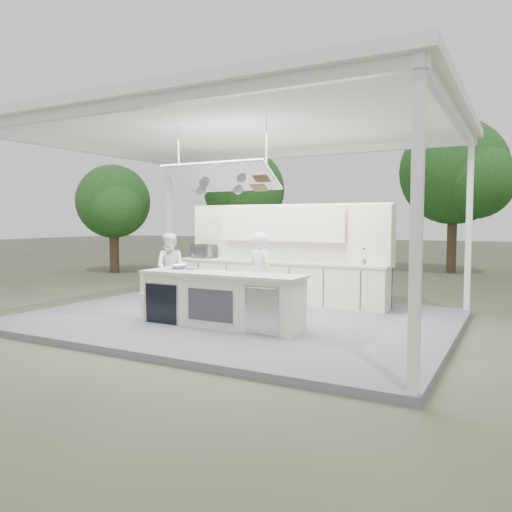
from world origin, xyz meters
The scene contains 12 objects.
ground centered at (0.00, 0.00, 0.00)m, with size 90.00×90.00×0.00m, color #4E543A.
stage_deck centered at (0.00, 0.00, 0.06)m, with size 8.00×6.00×0.12m, color #57575B.
tent centered at (0.00, -0.01, 3.71)m, with size 8.20×6.20×3.86m.
demo_island centered at (0.18, -0.91, 0.60)m, with size 3.10×0.79×0.95m.
back_counter centered at (0.00, 1.90, 0.60)m, with size 5.08×0.72×0.95m.
back_wall_unit centered at (0.44, 2.11, 1.57)m, with size 5.05×0.48×2.25m.
tree_cluster centered at (-0.16, 9.77, 3.29)m, with size 19.55×9.40×5.85m.
head_chef centered at (0.44, 0.16, 0.94)m, with size 0.60×0.39×1.65m, color white.
sous_chef centered at (-2.19, 0.78, 0.91)m, with size 0.77×0.60×1.59m, color white.
toaster_oven centered at (-2.09, 1.92, 1.23)m, with size 0.59×0.40×0.32m, color silver.
bowl_large centered at (-0.89, -0.67, 1.11)m, with size 0.33×0.33×0.08m, color silver.
bowl_small centered at (-0.61, -0.65, 1.10)m, with size 0.22×0.22×0.07m, color #B6B9BE.
Camera 1 is at (4.89, -8.34, 1.98)m, focal length 35.00 mm.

